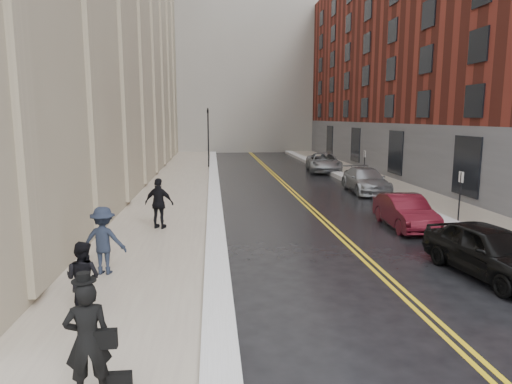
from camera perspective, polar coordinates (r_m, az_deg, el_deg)
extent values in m
plane|color=black|center=(10.90, 7.34, -14.74)|extent=(160.00, 160.00, 0.00)
cube|color=gray|center=(26.15, -10.27, -0.40)|extent=(4.00, 64.00, 0.15)
cube|color=gray|center=(28.40, 17.99, 0.06)|extent=(3.00, 64.00, 0.15)
cube|color=gold|center=(26.49, 4.73, -0.32)|extent=(0.12, 64.00, 0.01)
cube|color=gold|center=(26.53, 5.24, -0.31)|extent=(0.12, 64.00, 0.01)
cube|color=white|center=(26.05, -5.23, -0.20)|extent=(0.70, 60.80, 0.26)
cube|color=white|center=(27.70, 14.49, 0.15)|extent=(0.85, 60.80, 0.30)
cube|color=maroon|center=(38.49, 26.49, 15.21)|extent=(14.00, 50.00, 18.00)
cube|color=slate|center=(79.39, 7.00, 22.06)|extent=(22.00, 18.00, 44.00)
cylinder|color=black|center=(39.74, -5.98, 6.65)|extent=(0.12, 0.12, 5.20)
imported|color=black|center=(39.70, -6.03, 9.54)|extent=(0.18, 0.15, 0.90)
cylinder|color=black|center=(20.69, 24.10, -0.75)|extent=(0.06, 0.06, 2.20)
cube|color=white|center=(20.56, 24.26, 1.72)|extent=(0.02, 0.35, 0.45)
cylinder|color=black|center=(31.57, 13.38, 3.03)|extent=(0.06, 0.06, 2.20)
cube|color=white|center=(31.49, 13.44, 4.66)|extent=(0.02, 0.35, 0.45)
imported|color=black|center=(14.41, 27.19, -6.54)|extent=(2.35, 4.58, 1.49)
imported|color=#460C16|center=(19.35, 18.12, -2.34)|extent=(1.55, 4.12, 1.34)
imported|color=#929498|center=(27.93, 13.54, 1.44)|extent=(2.15, 5.00, 1.44)
imported|color=#A1A4A9|center=(37.82, 8.45, 3.68)|extent=(3.21, 5.77, 1.53)
imported|color=black|center=(7.71, -20.31, -16.98)|extent=(0.77, 0.59, 1.88)
imported|color=black|center=(10.73, -20.81, -10.07)|extent=(0.97, 0.86, 1.66)
imported|color=#1C2232|center=(13.26, -18.50, -5.76)|extent=(1.30, 0.86, 1.88)
imported|color=black|center=(18.03, -12.01, -1.41)|extent=(1.24, 0.80, 1.97)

